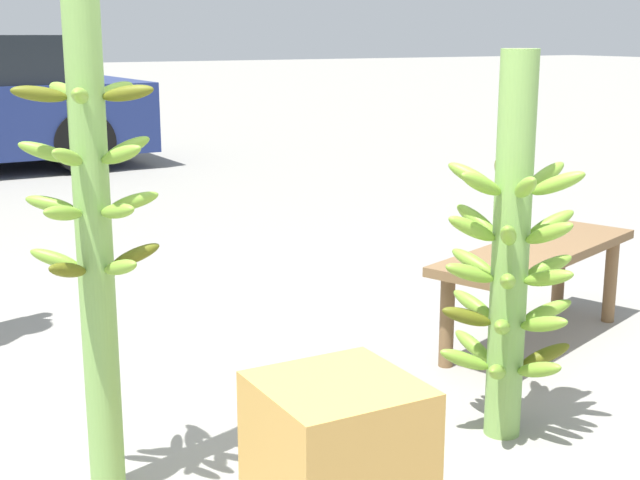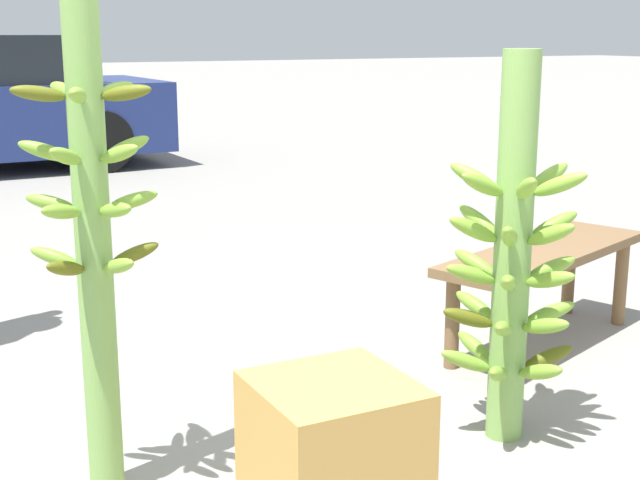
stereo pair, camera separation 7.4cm
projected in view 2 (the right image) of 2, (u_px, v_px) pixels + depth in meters
name	position (u px, v px, depth m)	size (l,w,h in m)	color
banana_stalk_left	(91.00, 202.00, 2.51)	(0.40, 0.39, 1.74)	#7AA851
banana_stalk_center	(512.00, 260.00, 2.93)	(0.48, 0.48, 1.31)	#7AA851
market_bench	(545.00, 265.00, 3.89)	(1.28, 0.77, 0.44)	brown
produce_crate	(333.00, 453.00, 2.48)	(0.42, 0.42, 0.42)	#C69347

